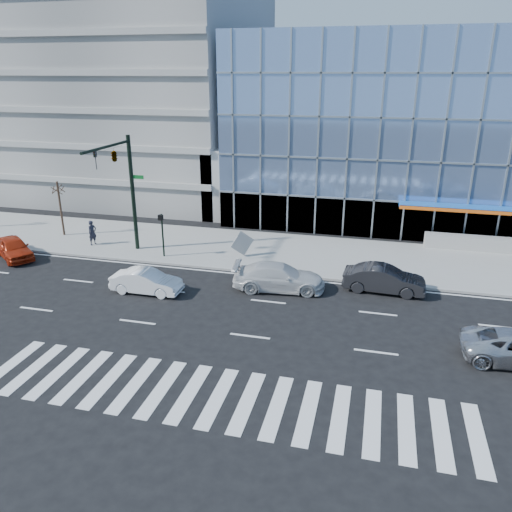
{
  "coord_description": "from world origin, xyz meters",
  "views": [
    {
      "loc": [
        5.51,
        -24.68,
        12.16
      ],
      "look_at": [
        -1.46,
        3.0,
        1.51
      ],
      "focal_mm": 35.0,
      "sensor_mm": 36.0,
      "label": 1
    }
  ],
  "objects_px": {
    "pedestrian": "(92,233)",
    "traffic_signal": "(120,169)",
    "street_tree_near": "(58,189)",
    "red_sedan": "(14,248)",
    "ped_signal_post": "(162,229)",
    "tilted_panel": "(242,243)",
    "white_sedan": "(146,282)",
    "dark_sedan": "(384,279)",
    "white_suv": "(279,277)"
  },
  "relations": [
    {
      "from": "street_tree_near",
      "to": "pedestrian",
      "type": "height_order",
      "value": "street_tree_near"
    },
    {
      "from": "traffic_signal",
      "to": "tilted_panel",
      "type": "xyz_separation_m",
      "value": [
        7.71,
        1.82,
        -5.1
      ]
    },
    {
      "from": "pedestrian",
      "to": "traffic_signal",
      "type": "bearing_deg",
      "value": -89.94
    },
    {
      "from": "pedestrian",
      "to": "tilted_panel",
      "type": "xyz_separation_m",
      "value": [
        11.25,
        0.39,
        0.0
      ]
    },
    {
      "from": "pedestrian",
      "to": "red_sedan",
      "type": "bearing_deg",
      "value": 153.42
    },
    {
      "from": "ped_signal_post",
      "to": "street_tree_near",
      "type": "distance_m",
      "value": 9.97
    },
    {
      "from": "ped_signal_post",
      "to": "pedestrian",
      "type": "height_order",
      "value": "ped_signal_post"
    },
    {
      "from": "red_sedan",
      "to": "street_tree_near",
      "type": "bearing_deg",
      "value": 30.24
    },
    {
      "from": "traffic_signal",
      "to": "tilted_panel",
      "type": "distance_m",
      "value": 9.43
    },
    {
      "from": "dark_sedan",
      "to": "red_sedan",
      "type": "bearing_deg",
      "value": 94.12
    },
    {
      "from": "ped_signal_post",
      "to": "white_suv",
      "type": "bearing_deg",
      "value": -19.82
    },
    {
      "from": "street_tree_near",
      "to": "pedestrian",
      "type": "bearing_deg",
      "value": -23.38
    },
    {
      "from": "red_sedan",
      "to": "pedestrian",
      "type": "height_order",
      "value": "pedestrian"
    },
    {
      "from": "street_tree_near",
      "to": "white_suv",
      "type": "xyz_separation_m",
      "value": [
        18.22,
        -5.7,
        -3.0
      ]
    },
    {
      "from": "dark_sedan",
      "to": "street_tree_near",
      "type": "bearing_deg",
      "value": 82.45
    },
    {
      "from": "traffic_signal",
      "to": "pedestrian",
      "type": "distance_m",
      "value": 6.37
    },
    {
      "from": "traffic_signal",
      "to": "street_tree_near",
      "type": "height_order",
      "value": "traffic_signal"
    },
    {
      "from": "traffic_signal",
      "to": "street_tree_near",
      "type": "distance_m",
      "value": 7.96
    },
    {
      "from": "white_sedan",
      "to": "red_sedan",
      "type": "height_order",
      "value": "red_sedan"
    },
    {
      "from": "white_suv",
      "to": "red_sedan",
      "type": "bearing_deg",
      "value": 80.47
    },
    {
      "from": "street_tree_near",
      "to": "dark_sedan",
      "type": "xyz_separation_m",
      "value": [
        24.22,
        -4.5,
        -3.01
      ]
    },
    {
      "from": "street_tree_near",
      "to": "dark_sedan",
      "type": "relative_size",
      "value": 0.9
    },
    {
      "from": "dark_sedan",
      "to": "red_sedan",
      "type": "distance_m",
      "value": 24.73
    },
    {
      "from": "street_tree_near",
      "to": "dark_sedan",
      "type": "height_order",
      "value": "street_tree_near"
    },
    {
      "from": "traffic_signal",
      "to": "tilted_panel",
      "type": "height_order",
      "value": "traffic_signal"
    },
    {
      "from": "ped_signal_post",
      "to": "white_sedan",
      "type": "height_order",
      "value": "ped_signal_post"
    },
    {
      "from": "white_suv",
      "to": "tilted_panel",
      "type": "height_order",
      "value": "tilted_panel"
    },
    {
      "from": "traffic_signal",
      "to": "street_tree_near",
      "type": "xyz_separation_m",
      "value": [
        -7.0,
        2.93,
        -2.39
      ]
    },
    {
      "from": "street_tree_near",
      "to": "white_sedan",
      "type": "bearing_deg",
      "value": -36.35
    },
    {
      "from": "street_tree_near",
      "to": "dark_sedan",
      "type": "bearing_deg",
      "value": -10.52
    },
    {
      "from": "traffic_signal",
      "to": "pedestrian",
      "type": "height_order",
      "value": "traffic_signal"
    },
    {
      "from": "red_sedan",
      "to": "tilted_panel",
      "type": "height_order",
      "value": "tilted_panel"
    },
    {
      "from": "street_tree_near",
      "to": "pedestrian",
      "type": "xyz_separation_m",
      "value": [
        3.47,
        -1.5,
        -2.72
      ]
    },
    {
      "from": "tilted_panel",
      "to": "street_tree_near",
      "type": "bearing_deg",
      "value": 131.33
    },
    {
      "from": "traffic_signal",
      "to": "dark_sedan",
      "type": "distance_m",
      "value": 18.11
    },
    {
      "from": "ped_signal_post",
      "to": "pedestrian",
      "type": "xyz_separation_m",
      "value": [
        -6.03,
        1.06,
        -1.08
      ]
    },
    {
      "from": "red_sedan",
      "to": "tilted_panel",
      "type": "bearing_deg",
      "value": -39.69
    },
    {
      "from": "ped_signal_post",
      "to": "pedestrian",
      "type": "distance_m",
      "value": 6.22
    },
    {
      "from": "traffic_signal",
      "to": "white_sedan",
      "type": "relative_size",
      "value": 1.93
    },
    {
      "from": "white_suv",
      "to": "pedestrian",
      "type": "xyz_separation_m",
      "value": [
        -14.75,
        4.2,
        0.28
      ]
    },
    {
      "from": "traffic_signal",
      "to": "red_sedan",
      "type": "height_order",
      "value": "traffic_signal"
    },
    {
      "from": "red_sedan",
      "to": "white_suv",
      "type": "bearing_deg",
      "value": -56.16
    },
    {
      "from": "red_sedan",
      "to": "pedestrian",
      "type": "bearing_deg",
      "value": -12.68
    },
    {
      "from": "white_suv",
      "to": "pedestrian",
      "type": "bearing_deg",
      "value": 66.74
    },
    {
      "from": "tilted_panel",
      "to": "ped_signal_post",
      "type": "bearing_deg",
      "value": 151.14
    },
    {
      "from": "white_suv",
      "to": "red_sedan",
      "type": "relative_size",
      "value": 1.25
    },
    {
      "from": "white_suv",
      "to": "red_sedan",
      "type": "distance_m",
      "value": 18.74
    },
    {
      "from": "white_suv",
      "to": "tilted_panel",
      "type": "distance_m",
      "value": 5.78
    },
    {
      "from": "ped_signal_post",
      "to": "tilted_panel",
      "type": "xyz_separation_m",
      "value": [
        5.22,
        1.45,
        -1.08
      ]
    },
    {
      "from": "ped_signal_post",
      "to": "traffic_signal",
      "type": "bearing_deg",
      "value": -171.48
    }
  ]
}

